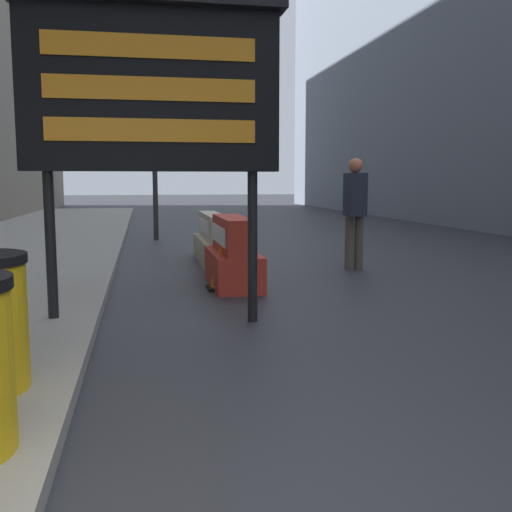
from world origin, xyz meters
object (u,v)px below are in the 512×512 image
object	(u,v)px
pedestrian_worker	(355,204)
traffic_cone_mid	(240,239)
message_board	(151,88)
traffic_light_near_curb	(154,105)
jersey_barrier_red_striped	(233,256)
traffic_cone_near	(222,264)
jersey_barrier_cream	(213,241)

from	to	relation	value
pedestrian_worker	traffic_cone_mid	bearing A→B (deg)	-132.17
message_board	traffic_light_near_curb	world-z (taller)	traffic_light_near_curb
jersey_barrier_red_striped	traffic_cone_near	xyz separation A→B (m)	(-0.19, -0.24, -0.08)
message_board	pedestrian_worker	bearing A→B (deg)	45.47
traffic_cone_near	traffic_cone_mid	size ratio (longest dim) A/B	0.93
jersey_barrier_red_striped	jersey_barrier_cream	size ratio (longest dim) A/B	0.76
jersey_barrier_cream	traffic_light_near_curb	distance (m)	5.17
jersey_barrier_cream	traffic_cone_near	world-z (taller)	jersey_barrier_cream
message_board	traffic_cone_near	bearing A→B (deg)	64.45
jersey_barrier_cream	traffic_cone_near	xyz separation A→B (m)	(-0.19, -2.63, -0.05)
traffic_cone_mid	traffic_cone_near	bearing A→B (deg)	-103.66
jersey_barrier_cream	traffic_light_near_curb	xyz separation A→B (m)	(-0.90, 4.23, 2.83)
jersey_barrier_red_striped	traffic_cone_near	world-z (taller)	jersey_barrier_red_striped
traffic_light_near_curb	traffic_cone_mid	bearing A→B (deg)	-68.32
pedestrian_worker	traffic_light_near_curb	bearing A→B (deg)	-145.73
jersey_barrier_red_striped	pedestrian_worker	bearing A→B (deg)	28.74
jersey_barrier_cream	traffic_cone_near	size ratio (longest dim) A/B	3.14
message_board	jersey_barrier_cream	world-z (taller)	message_board
message_board	jersey_barrier_red_striped	distance (m)	3.06
traffic_cone_mid	pedestrian_worker	bearing A→B (deg)	-46.83
traffic_cone_near	traffic_cone_mid	world-z (taller)	traffic_cone_mid
jersey_barrier_red_striped	jersey_barrier_cream	bearing A→B (deg)	90.00
jersey_barrier_cream	pedestrian_worker	world-z (taller)	pedestrian_worker
message_board	traffic_light_near_curb	distance (m)	8.80
traffic_cone_near	pedestrian_worker	size ratio (longest dim) A/B	0.38
pedestrian_worker	jersey_barrier_cream	bearing A→B (deg)	-113.99
traffic_cone_near	traffic_light_near_curb	size ratio (longest dim) A/B	0.15
traffic_cone_near	traffic_light_near_curb	xyz separation A→B (m)	(-0.71, 6.86, 2.88)
message_board	pedestrian_worker	distance (m)	4.84
traffic_light_near_curb	pedestrian_worker	distance (m)	6.60
message_board	traffic_cone_mid	world-z (taller)	message_board
traffic_cone_mid	jersey_barrier_cream	bearing A→B (deg)	-137.96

